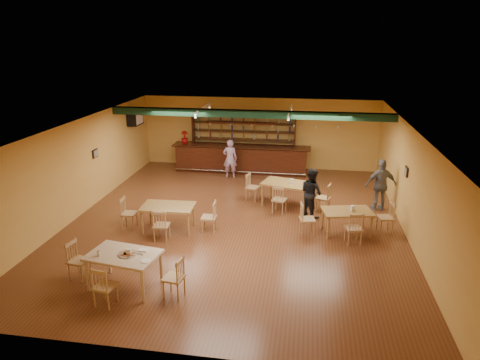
% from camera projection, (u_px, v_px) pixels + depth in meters
% --- Properties ---
extents(floor, '(12.00, 12.00, 0.00)m').
position_uv_depth(floor, '(236.00, 221.00, 13.45)').
color(floor, brown).
rests_on(floor, ground).
extents(ceiling_beam, '(10.00, 0.30, 0.25)m').
position_uv_depth(ceiling_beam, '(249.00, 114.00, 15.17)').
color(ceiling_beam, black).
rests_on(ceiling_beam, ceiling).
extents(track_rail_left, '(0.05, 2.50, 0.05)m').
position_uv_depth(track_rail_left, '(203.00, 108.00, 15.98)').
color(track_rail_left, white).
rests_on(track_rail_left, ceiling).
extents(track_rail_right, '(0.05, 2.50, 0.05)m').
position_uv_depth(track_rail_right, '(290.00, 110.00, 15.50)').
color(track_rail_right, white).
rests_on(track_rail_right, ceiling).
extents(ac_unit, '(0.34, 0.70, 0.48)m').
position_uv_depth(ac_unit, '(135.00, 118.00, 17.36)').
color(ac_unit, white).
rests_on(ac_unit, wall_left).
extents(picture_left, '(0.04, 0.34, 0.28)m').
position_uv_depth(picture_left, '(95.00, 153.00, 14.59)').
color(picture_left, black).
rests_on(picture_left, wall_left).
extents(picture_right, '(0.04, 0.34, 0.28)m').
position_uv_depth(picture_right, '(406.00, 172.00, 12.64)').
color(picture_right, black).
rests_on(picture_right, wall_right).
extents(bar_counter, '(5.74, 0.85, 1.13)m').
position_uv_depth(bar_counter, '(241.00, 159.00, 18.20)').
color(bar_counter, black).
rests_on(bar_counter, ground).
extents(back_bar_hutch, '(4.44, 0.40, 2.28)m').
position_uv_depth(back_bar_hutch, '(243.00, 142.00, 18.60)').
color(back_bar_hutch, black).
rests_on(back_bar_hutch, ground).
extents(poinsettia, '(0.38, 0.38, 0.53)m').
position_uv_depth(poinsettia, '(185.00, 137.00, 18.29)').
color(poinsettia, '#A40F0F').
rests_on(poinsettia, bar_counter).
extents(dining_table_b, '(1.80, 1.35, 0.80)m').
position_uv_depth(dining_table_b, '(287.00, 194.00, 14.61)').
color(dining_table_b, olive).
rests_on(dining_table_b, ground).
extents(dining_table_c, '(1.55, 0.97, 0.76)m').
position_uv_depth(dining_table_c, '(169.00, 218.00, 12.75)').
color(dining_table_c, olive).
rests_on(dining_table_c, ground).
extents(dining_table_d, '(1.54, 1.11, 0.70)m').
position_uv_depth(dining_table_d, '(346.00, 222.00, 12.55)').
color(dining_table_d, olive).
rests_on(dining_table_d, ground).
extents(near_table, '(1.69, 1.22, 0.83)m').
position_uv_depth(near_table, '(125.00, 270.00, 9.81)').
color(near_table, tan).
rests_on(near_table, ground).
extents(pizza_tray, '(0.55, 0.55, 0.01)m').
position_uv_depth(pizza_tray, '(128.00, 254.00, 9.66)').
color(pizza_tray, silver).
rests_on(pizza_tray, near_table).
extents(parmesan_shaker, '(0.08, 0.08, 0.11)m').
position_uv_depth(parmesan_shaker, '(98.00, 254.00, 9.58)').
color(parmesan_shaker, '#EAE5C6').
rests_on(parmesan_shaker, near_table).
extents(napkin_stack, '(0.20, 0.15, 0.03)m').
position_uv_depth(napkin_stack, '(143.00, 250.00, 9.83)').
color(napkin_stack, white).
rests_on(napkin_stack, near_table).
extents(pizza_server, '(0.33, 0.14, 0.00)m').
position_uv_depth(pizza_server, '(136.00, 253.00, 9.69)').
color(pizza_server, silver).
rests_on(pizza_server, pizza_tray).
extents(side_plate, '(0.25, 0.25, 0.01)m').
position_uv_depth(side_plate, '(146.00, 261.00, 9.38)').
color(side_plate, white).
rests_on(side_plate, near_table).
extents(patron_bar, '(0.60, 0.42, 1.56)m').
position_uv_depth(patron_bar, '(230.00, 159.00, 17.40)').
color(patron_bar, '#9551B0').
rests_on(patron_bar, ground).
extents(patron_right_a, '(0.95, 0.96, 1.57)m').
position_uv_depth(patron_right_a, '(311.00, 193.00, 13.62)').
color(patron_right_a, black).
rests_on(patron_right_a, ground).
extents(patron_right_b, '(1.08, 0.65, 1.72)m').
position_uv_depth(patron_right_b, '(381.00, 185.00, 14.09)').
color(patron_right_b, slate).
rests_on(patron_right_b, ground).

